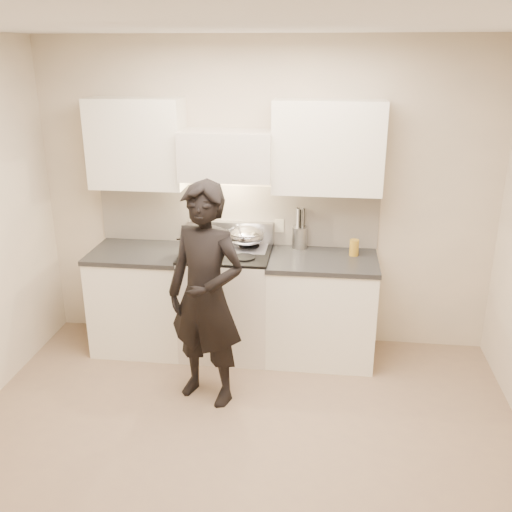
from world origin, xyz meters
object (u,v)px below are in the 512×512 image
at_px(stove, 227,301).
at_px(utensil_crock, 300,236).
at_px(counter_right, 321,308).
at_px(wok, 247,236).
at_px(person, 206,296).

height_order(stove, utensil_crock, utensil_crock).
bearing_deg(utensil_crock, stove, -158.31).
bearing_deg(stove, counter_right, 0.00).
bearing_deg(stove, utensil_crock, 21.69).
bearing_deg(counter_right, utensil_crock, 131.11).
distance_m(counter_right, utensil_crock, 0.66).
distance_m(stove, counter_right, 0.83).
relative_size(counter_right, utensil_crock, 2.56).
relative_size(wok, utensil_crock, 1.11).
height_order(counter_right, wok, wok).
distance_m(wok, person, 0.94).
relative_size(counter_right, person, 0.54).
height_order(counter_right, person, person).
xyz_separation_m(wok, person, (-0.18, -0.90, -0.19)).
relative_size(utensil_crock, person, 0.21).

